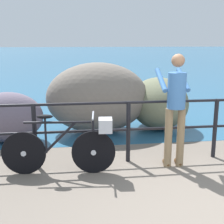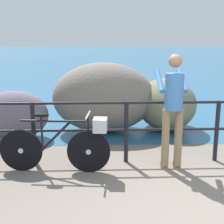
{
  "view_description": "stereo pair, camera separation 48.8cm",
  "coord_description": "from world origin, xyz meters",
  "px_view_note": "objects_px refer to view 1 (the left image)",
  "views": [
    {
      "loc": [
        -1.65,
        -2.99,
        1.98
      ],
      "look_at": [
        -0.97,
        2.23,
        0.76
      ],
      "focal_mm": 49.99,
      "sensor_mm": 36.0,
      "label": 1
    },
    {
      "loc": [
        -1.16,
        -3.03,
        1.98
      ],
      "look_at": [
        -0.97,
        2.23,
        0.76
      ],
      "focal_mm": 49.99,
      "sensor_mm": 36.0,
      "label": 2
    }
  ],
  "objects_px": {
    "breakwater_boulder_main": "(98,98)",
    "breakwater_boulder_left": "(8,117)",
    "bicycle": "(69,144)",
    "person_at_railing": "(176,105)",
    "breakwater_boulder_right": "(159,103)"
  },
  "relations": [
    {
      "from": "bicycle",
      "to": "person_at_railing",
      "type": "distance_m",
      "value": 1.74
    },
    {
      "from": "breakwater_boulder_main",
      "to": "breakwater_boulder_right",
      "type": "bearing_deg",
      "value": 5.09
    },
    {
      "from": "breakwater_boulder_left",
      "to": "breakwater_boulder_right",
      "type": "relative_size",
      "value": 0.86
    },
    {
      "from": "person_at_railing",
      "to": "breakwater_boulder_right",
      "type": "bearing_deg",
      "value": -9.91
    },
    {
      "from": "person_at_railing",
      "to": "breakwater_boulder_main",
      "type": "bearing_deg",
      "value": 25.97
    },
    {
      "from": "person_at_railing",
      "to": "breakwater_boulder_left",
      "type": "distance_m",
      "value": 3.31
    },
    {
      "from": "breakwater_boulder_main",
      "to": "breakwater_boulder_left",
      "type": "xyz_separation_m",
      "value": [
        -1.81,
        -0.48,
        -0.26
      ]
    },
    {
      "from": "person_at_railing",
      "to": "breakwater_boulder_right",
      "type": "height_order",
      "value": "person_at_railing"
    },
    {
      "from": "breakwater_boulder_left",
      "to": "breakwater_boulder_right",
      "type": "xyz_separation_m",
      "value": [
        3.22,
        0.6,
        0.08
      ]
    },
    {
      "from": "person_at_railing",
      "to": "breakwater_boulder_main",
      "type": "height_order",
      "value": "person_at_railing"
    },
    {
      "from": "breakwater_boulder_left",
      "to": "person_at_railing",
      "type": "bearing_deg",
      "value": -29.6
    },
    {
      "from": "breakwater_boulder_main",
      "to": "breakwater_boulder_left",
      "type": "relative_size",
      "value": 1.61
    },
    {
      "from": "breakwater_boulder_left",
      "to": "breakwater_boulder_right",
      "type": "distance_m",
      "value": 3.28
    },
    {
      "from": "bicycle",
      "to": "breakwater_boulder_right",
      "type": "xyz_separation_m",
      "value": [
        2.03,
        2.31,
        0.11
      ]
    },
    {
      "from": "bicycle",
      "to": "person_at_railing",
      "type": "xyz_separation_m",
      "value": [
        1.66,
        0.08,
        0.53
      ]
    }
  ]
}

